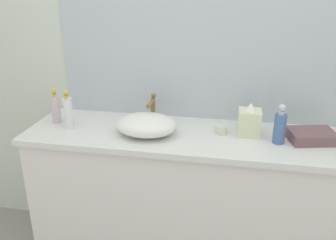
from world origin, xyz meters
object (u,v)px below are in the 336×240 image
(lotion_bottle, at_px, (56,108))
(tissue_box, at_px, (249,121))
(perfume_bottle, at_px, (280,127))
(folded_hand_towel, at_px, (312,136))
(soap_dispenser, at_px, (68,112))
(candle_jar, at_px, (221,130))
(sink_basin, at_px, (146,125))

(lotion_bottle, height_order, tissue_box, lotion_bottle)
(perfume_bottle, bearing_deg, folded_hand_towel, 17.86)
(soap_dispenser, relative_size, candle_jar, 3.52)
(soap_dispenser, relative_size, tissue_box, 1.25)
(soap_dispenser, xyz_separation_m, perfume_bottle, (1.13, 0.02, -0.01))
(lotion_bottle, relative_size, tissue_box, 1.14)
(sink_basin, bearing_deg, soap_dispenser, 179.38)
(soap_dispenser, height_order, folded_hand_towel, soap_dispenser)
(soap_dispenser, distance_m, tissue_box, 0.99)
(soap_dispenser, distance_m, folded_hand_towel, 1.31)
(candle_jar, bearing_deg, lotion_bottle, -179.22)
(lotion_bottle, relative_size, folded_hand_towel, 0.90)
(lotion_bottle, bearing_deg, folded_hand_towel, 0.24)
(soap_dispenser, relative_size, perfume_bottle, 1.08)
(sink_basin, height_order, candle_jar, sink_basin)
(tissue_box, bearing_deg, candle_jar, -174.36)
(sink_basin, distance_m, candle_jar, 0.41)
(soap_dispenser, height_order, candle_jar, soap_dispenser)
(sink_basin, height_order, soap_dispenser, soap_dispenser)
(sink_basin, distance_m, tissue_box, 0.55)
(candle_jar, bearing_deg, folded_hand_towel, -0.87)
(tissue_box, bearing_deg, lotion_bottle, -178.58)
(tissue_box, height_order, candle_jar, tissue_box)
(lotion_bottle, relative_size, perfume_bottle, 0.99)
(perfume_bottle, bearing_deg, tissue_box, 152.72)
(lotion_bottle, height_order, folded_hand_towel, lotion_bottle)
(perfume_bottle, xyz_separation_m, tissue_box, (-0.15, 0.08, -0.01))
(sink_basin, bearing_deg, lotion_bottle, 172.58)
(candle_jar, relative_size, folded_hand_towel, 0.28)
(soap_dispenser, xyz_separation_m, tissue_box, (0.99, 0.09, -0.02))
(sink_basin, height_order, tissue_box, tissue_box)
(folded_hand_towel, bearing_deg, sink_basin, -174.78)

